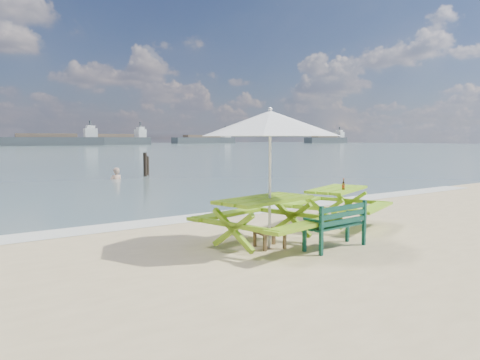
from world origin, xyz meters
TOP-DOWN VIEW (x-y plane):
  - foam_strip at (0.00, 4.60)m, footprint 22.00×0.90m
  - picnic_table_left at (-1.18, 1.33)m, footprint 2.14×2.30m
  - picnic_table_right at (1.26, 1.90)m, footprint 2.29×2.40m
  - park_bench at (-0.26, 0.57)m, footprint 1.26×0.50m
  - side_table at (-1.14, 1.25)m, footprint 0.55×0.55m
  - patio_umbrella at (-1.14, 1.25)m, footprint 2.77×2.77m
  - beer_bottle at (1.11, 1.60)m, footprint 0.06×0.06m
  - swimmer at (1.84, 15.77)m, footprint 0.63×0.44m
  - mooring_pilings at (3.74, 16.60)m, footprint 0.58×0.78m
  - cargo_ships at (54.95, 126.01)m, footprint 148.53×30.68m

SIDE VIEW (x-z plane):
  - swimmer at x=1.84m, z-range -1.13..0.52m
  - foam_strip at x=0.00m, z-range 0.00..0.01m
  - side_table at x=-1.14m, z-range 0.01..0.31m
  - park_bench at x=-0.26m, z-range -0.15..0.61m
  - picnic_table_right at x=1.26m, z-range -0.02..0.80m
  - picnic_table_left at x=-1.18m, z-range -0.02..0.84m
  - mooring_pilings at x=3.74m, z-range -0.24..1.12m
  - beer_bottle at x=1.11m, z-range 0.78..1.01m
  - cargo_ships at x=54.95m, z-range -1.02..3.38m
  - patio_umbrella at x=-1.14m, z-range 0.95..3.27m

